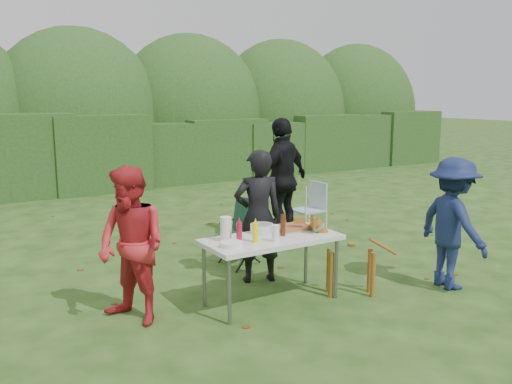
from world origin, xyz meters
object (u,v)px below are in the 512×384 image
camping_chair (239,232)px  beer_bottle (283,225)px  person_cook (258,216)px  dog (351,256)px  lawn_chair (308,208)px  paper_towel_roll (226,229)px  person_red_jacket (132,246)px  person_black_puffy (283,179)px  child (453,223)px  ketchup_bottle (239,233)px  folding_table (272,242)px  mustard_bottle (255,233)px

camping_chair → beer_bottle: size_ratio=3.64×
person_cook → dog: size_ratio=1.71×
lawn_chair → beer_bottle: beer_bottle is taller
dog → paper_towel_roll: (-1.40, 0.40, 0.42)m
person_red_jacket → lawn_chair: size_ratio=1.86×
beer_bottle → person_cook: bearing=81.2°
person_black_puffy → camping_chair: person_black_puffy is taller
person_cook → lawn_chair: person_cook is taller
child → ketchup_bottle: size_ratio=7.05×
child → person_cook: bearing=62.2°
folding_table → ketchup_bottle: 0.45m
folding_table → person_cook: size_ratio=0.92×
paper_towel_roll → child: bearing=-17.8°
person_black_puffy → person_cook: bearing=27.3°
person_red_jacket → child: bearing=49.3°
child → camping_chair: (-1.67, 2.11, -0.34)m
beer_bottle → paper_towel_roll: size_ratio=0.92×
child → beer_bottle: (-1.93, 0.69, 0.08)m
paper_towel_roll → person_cook: bearing=36.8°
beer_bottle → camping_chair: bearing=79.5°
folding_table → person_red_jacket: person_red_jacket is taller
child → dog: size_ratio=1.64×
person_red_jacket → ketchup_bottle: size_ratio=7.18×
child → beer_bottle: child is taller
person_black_puffy → paper_towel_roll: size_ratio=7.36×
person_cook → lawn_chair: size_ratio=1.91×
child → dog: child is taller
camping_chair → person_black_puffy: bearing=-170.8°
child → lawn_chair: bearing=7.5°
ketchup_bottle → paper_towel_roll: bearing=117.9°
paper_towel_roll → ketchup_bottle: bearing=-62.1°
folding_table → person_black_puffy: 2.69m
beer_bottle → child: bearing=-19.7°
person_red_jacket → beer_bottle: bearing=54.2°
person_red_jacket → person_black_puffy: 3.59m
mustard_bottle → dog: bearing=-9.6°
dog → camping_chair: size_ratio=1.08×
person_cook → lawn_chair: bearing=-124.7°
ketchup_bottle → dog: bearing=-10.8°
child → lawn_chair: (0.09, 2.92, -0.35)m
folding_table → person_cook: bearing=70.1°
camping_chair → lawn_chair: bearing=-177.4°
person_black_puffy → child: person_black_puffy is taller
paper_towel_roll → dog: bearing=-15.9°
ketchup_bottle → person_black_puffy: bearing=46.9°
person_red_jacket → camping_chair: bearing=95.9°
folding_table → ketchup_bottle: bearing=-176.5°
camping_chair → mustard_bottle: mustard_bottle is taller
folding_table → ketchup_bottle: (-0.42, -0.03, 0.16)m
folding_table → person_red_jacket: size_ratio=0.95×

